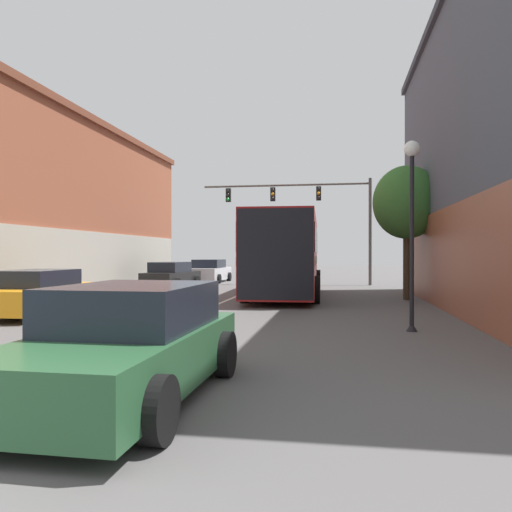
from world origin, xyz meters
The scene contains 9 objects.
lane_center_line centered at (0.00, 15.21, 0.00)m, with size 0.14×42.42×0.01m.
bus centered at (2.01, 18.48, 1.86)m, with size 3.12×10.44×3.31m.
hatchback_foreground centered at (1.64, 3.24, 0.66)m, with size 2.08×4.23×1.38m.
parked_car_left_near centered at (-4.37, 10.75, 0.64)m, with size 2.12×4.65×1.31m.
parked_car_left_mid centered at (-4.46, 22.57, 0.64)m, with size 2.19×4.45×1.35m.
parked_car_left_far centered at (-3.78, 27.98, 0.67)m, with size 2.04×4.60×1.43m.
traffic_signal_gantry centered at (2.60, 26.41, 4.60)m, with size 9.78×0.36×6.09m.
street_lamp centered at (5.84, 9.26, 2.77)m, with size 0.36×0.36×4.36m.
street_tree_near centered at (6.79, 17.35, 3.74)m, with size 2.57×2.31×5.18m.
Camera 1 is at (4.17, -2.54, 1.77)m, focal length 35.00 mm.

